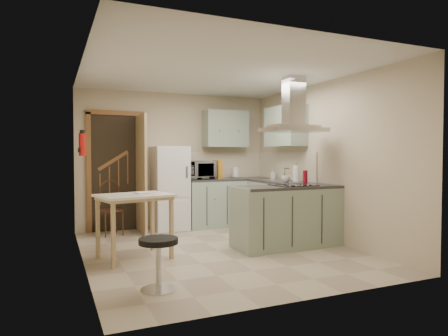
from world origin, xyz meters
name	(u,v)px	position (x,y,z in m)	size (l,w,h in m)	color
floor	(218,250)	(0.00, 0.00, 0.00)	(4.20, 4.20, 0.00)	#BAAD91
ceiling	(218,73)	(0.00, 0.00, 2.50)	(4.20, 4.20, 0.00)	silver
back_wall	(176,160)	(0.00, 2.10, 1.25)	(3.60, 3.60, 0.00)	beige
left_wall	(83,163)	(-1.80, 0.00, 1.25)	(4.20, 4.20, 0.00)	beige
right_wall	(323,161)	(1.80, 0.00, 1.25)	(4.20, 4.20, 0.00)	beige
doorway	(116,172)	(-1.10, 2.07, 1.05)	(1.10, 0.12, 2.10)	brown
fridge	(170,188)	(-0.20, 1.80, 0.75)	(0.60, 0.60, 1.50)	white
counter_back	(214,202)	(0.66, 1.80, 0.45)	(1.08, 0.60, 0.90)	#9EB2A0
counter_right	(271,204)	(1.50, 1.12, 0.45)	(0.60, 1.95, 0.90)	#9EB2A0
splashback	(223,165)	(0.96, 2.09, 1.15)	(1.68, 0.02, 0.50)	beige
wall_cabinet_back	(226,129)	(0.95, 1.93, 1.85)	(0.85, 0.35, 0.70)	#9EB2A0
wall_cabinet_right	(285,126)	(1.62, 0.85, 1.85)	(0.35, 0.90, 0.70)	#9EB2A0
peninsula	(287,216)	(1.02, -0.18, 0.45)	(1.55, 0.65, 0.90)	#9EB2A0
hob	(293,185)	(1.12, -0.18, 0.91)	(0.58, 0.50, 0.01)	black
extractor_hood	(294,130)	(1.12, -0.18, 1.72)	(0.90, 0.55, 0.10)	silver
sink	(276,180)	(1.50, 0.95, 0.91)	(0.45, 0.40, 0.01)	silver
fire_extinguisher	(82,145)	(-1.74, 0.90, 1.50)	(0.10, 0.10, 0.32)	#B2140F
drop_leaf_table	(135,227)	(-1.17, 0.02, 0.42)	(0.90, 0.67, 0.84)	tan
bentwood_chair	(111,210)	(-1.25, 1.70, 0.42)	(0.37, 0.37, 0.84)	#4C2C19
stool	(158,264)	(-1.18, -1.28, 0.26)	(0.39, 0.39, 0.53)	black
microwave	(197,170)	(0.31, 1.76, 1.07)	(0.61, 0.41, 0.34)	black
kettle	(236,172)	(1.13, 1.84, 1.01)	(0.15, 0.15, 0.21)	silver
cereal_box	(217,169)	(0.77, 1.91, 1.07)	(0.09, 0.23, 0.34)	orange
soap_bottle	(273,174)	(1.66, 1.34, 0.99)	(0.08, 0.08, 0.18)	#A5A3AF
paper_towel	(296,173)	(1.60, 0.46, 1.04)	(0.11, 0.11, 0.28)	white
cup	(286,179)	(1.37, 0.41, 0.95)	(0.14, 0.14, 0.11)	silver
red_bottle	(305,177)	(1.52, 0.09, 1.00)	(0.07, 0.07, 0.21)	#A60E24
book	(135,190)	(-1.14, 0.09, 0.89)	(0.16, 0.21, 0.10)	#A13536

